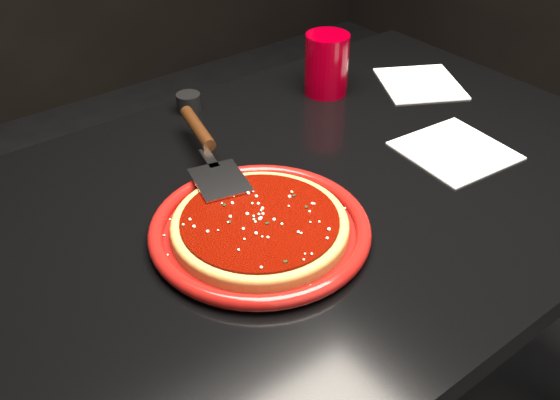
# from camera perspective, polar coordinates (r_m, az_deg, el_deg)

# --- Properties ---
(table) EXTENTS (1.20, 0.80, 0.75)m
(table) POSITION_cam_1_polar(r_m,az_deg,el_deg) (1.27, 2.50, -12.56)
(table) COLOR black
(table) RESTS_ON floor
(plate) EXTENTS (0.38, 0.38, 0.02)m
(plate) POSITION_cam_1_polar(r_m,az_deg,el_deg) (0.90, -1.84, -2.67)
(plate) COLOR maroon
(plate) RESTS_ON table
(pizza_crust) EXTENTS (0.30, 0.30, 0.01)m
(pizza_crust) POSITION_cam_1_polar(r_m,az_deg,el_deg) (0.90, -1.85, -2.49)
(pizza_crust) COLOR olive
(pizza_crust) RESTS_ON plate
(pizza_crust_rim) EXTENTS (0.30, 0.30, 0.02)m
(pizza_crust_rim) POSITION_cam_1_polar(r_m,az_deg,el_deg) (0.90, -1.86, -2.17)
(pizza_crust_rim) COLOR olive
(pizza_crust_rim) RESTS_ON plate
(pizza_sauce) EXTENTS (0.27, 0.27, 0.01)m
(pizza_sauce) POSITION_cam_1_polar(r_m,az_deg,el_deg) (0.89, -1.86, -1.93)
(pizza_sauce) COLOR #610700
(pizza_sauce) RESTS_ON plate
(parmesan_dusting) EXTENTS (0.22, 0.22, 0.01)m
(parmesan_dusting) POSITION_cam_1_polar(r_m,az_deg,el_deg) (0.89, -1.87, -1.61)
(parmesan_dusting) COLOR beige
(parmesan_dusting) RESTS_ON plate
(basil_flecks) EXTENTS (0.20, 0.20, 0.00)m
(basil_flecks) POSITION_cam_1_polar(r_m,az_deg,el_deg) (0.89, -1.87, -1.65)
(basil_flecks) COLOR black
(basil_flecks) RESTS_ON plate
(pizza_server) EXTENTS (0.17, 0.34, 0.02)m
(pizza_server) POSITION_cam_1_polar(r_m,az_deg,el_deg) (1.03, -6.52, 4.61)
(pizza_server) COLOR silver
(pizza_server) RESTS_ON plate
(cup) EXTENTS (0.09, 0.09, 0.12)m
(cup) POSITION_cam_1_polar(r_m,az_deg,el_deg) (1.28, 4.28, 12.29)
(cup) COLOR maroon
(cup) RESTS_ON table
(napkin_a) EXTENTS (0.19, 0.19, 0.00)m
(napkin_a) POSITION_cam_1_polar(r_m,az_deg,el_deg) (1.14, 15.70, 4.37)
(napkin_a) COLOR silver
(napkin_a) RESTS_ON table
(napkin_b) EXTENTS (0.22, 0.22, 0.00)m
(napkin_b) POSITION_cam_1_polar(r_m,az_deg,el_deg) (1.37, 12.68, 10.36)
(napkin_b) COLOR silver
(napkin_b) RESTS_ON table
(ramekin) EXTENTS (0.05, 0.05, 0.04)m
(ramekin) POSITION_cam_1_polar(r_m,az_deg,el_deg) (1.24, -8.35, 8.80)
(ramekin) COLOR black
(ramekin) RESTS_ON table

